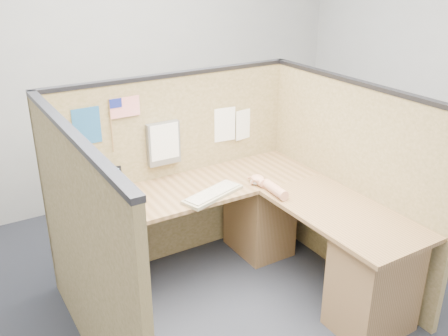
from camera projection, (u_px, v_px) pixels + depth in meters
floor at (243, 317)px, 3.48m from camera, size 5.00×5.00×0.00m
wall_back at (114, 62)px, 4.70m from camera, size 5.00×0.00×5.00m
cubicle_partitions at (212, 195)px, 3.51m from camera, size 2.06×1.83×1.53m
l_desk at (243, 243)px, 3.64m from camera, size 1.95×1.75×0.73m
laptop at (102, 195)px, 3.48m from camera, size 0.33×0.34×0.21m
keyboard at (213, 194)px, 3.58m from camera, size 0.52×0.31×0.03m
mouse at (257, 181)px, 3.76m from camera, size 0.12×0.09×0.05m
hand_forearm at (269, 186)px, 3.65m from camera, size 0.11×0.39×0.08m
blue_poster at (87, 126)px, 3.43m from camera, size 0.20×0.01×0.26m
american_flag at (121, 110)px, 3.51m from camera, size 0.23×0.01×0.39m
file_holder at (164, 143)px, 3.77m from camera, size 0.26×0.05×0.33m
paper_left at (223, 125)px, 4.03m from camera, size 0.22×0.03×0.28m
paper_right at (245, 124)px, 4.14m from camera, size 0.20×0.04×0.25m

